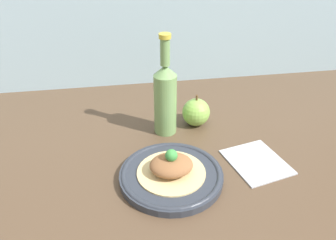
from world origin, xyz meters
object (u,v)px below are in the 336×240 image
object	(u,v)px
plate	(171,175)
apple	(196,112)
cider_bottle	(165,97)
plated_food	(171,166)

from	to	relation	value
plate	apple	bearing A→B (deg)	63.59
cider_bottle	apple	world-z (taller)	cider_bottle
plate	cider_bottle	bearing A→B (deg)	84.88
apple	plated_food	bearing A→B (deg)	-116.41
plate	apple	world-z (taller)	apple
plated_food	apple	size ratio (longest dim) A/B	1.66
cider_bottle	apple	distance (cm)	12.56
cider_bottle	apple	size ratio (longest dim) A/B	2.93
plate	apple	size ratio (longest dim) A/B	2.51
plate	cider_bottle	xyz separation A→B (cm)	(1.94, 21.65, 10.42)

